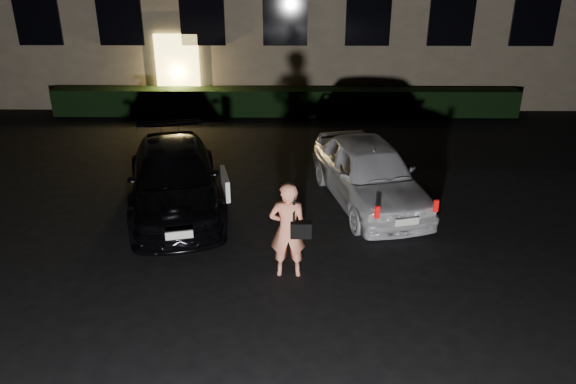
{
  "coord_description": "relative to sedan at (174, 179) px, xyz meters",
  "views": [
    {
      "loc": [
        0.27,
        -7.28,
        5.33
      ],
      "look_at": [
        0.18,
        2.0,
        1.09
      ],
      "focal_mm": 35.0,
      "sensor_mm": 36.0,
      "label": 1
    }
  ],
  "objects": [
    {
      "name": "man",
      "position": [
        2.44,
        -2.62,
        0.21
      ],
      "size": [
        0.71,
        0.42,
        1.73
      ],
      "rotation": [
        0.0,
        0.0,
        3.16
      ],
      "color": "#FE8F6C",
      "rests_on": "ground"
    },
    {
      "name": "hedge",
      "position": [
        2.24,
        6.91,
        -0.23
      ],
      "size": [
        15.0,
        0.7,
        0.85
      ],
      "primitive_type": "cube",
      "color": "black",
      "rests_on": "ground"
    },
    {
      "name": "sedan",
      "position": [
        0.0,
        0.0,
        0.0
      ],
      "size": [
        2.82,
        4.83,
        1.32
      ],
      "rotation": [
        0.0,
        0.0,
        0.23
      ],
      "color": "black",
      "rests_on": "ground"
    },
    {
      "name": "ground",
      "position": [
        2.24,
        -3.59,
        -0.66
      ],
      "size": [
        80.0,
        80.0,
        0.0
      ],
      "primitive_type": "plane",
      "color": "black",
      "rests_on": "ground"
    },
    {
      "name": "hatch",
      "position": [
        4.15,
        0.29,
        0.04
      ],
      "size": [
        2.57,
        4.37,
        1.4
      ],
      "rotation": [
        0.0,
        0.0,
        0.24
      ],
      "color": "silver",
      "rests_on": "ground"
    }
  ]
}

